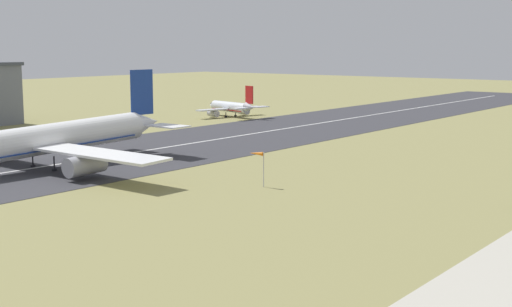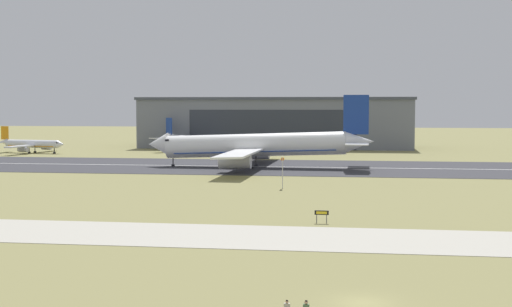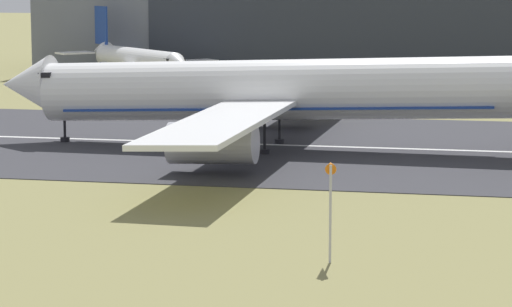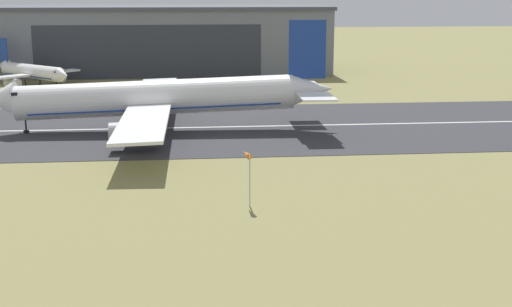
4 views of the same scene
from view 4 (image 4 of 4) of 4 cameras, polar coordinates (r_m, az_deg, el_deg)
name	(u,v)px [view 4 (image 4 of 4)]	position (r m, az deg, el deg)	size (l,w,h in m)	color
ground_plane	(426,252)	(60.54, 13.48, -7.68)	(697.12, 697.12, 0.00)	olive
runway_strip	(309,125)	(112.74, 4.30, 2.25)	(457.12, 41.87, 0.06)	#333338
runway_centreline	(309,125)	(112.74, 4.30, 2.27)	(411.41, 0.70, 0.01)	silver
hangar_building	(151,39)	(188.13, -8.40, 9.05)	(90.70, 31.53, 16.83)	slate
airplane_landing	(159,99)	(108.18, -7.79, 4.38)	(52.33, 58.17, 16.56)	white
airplane_parked_west	(31,72)	(165.68, -17.53, 6.23)	(23.66, 23.31, 10.19)	white
windsock_pole	(247,157)	(70.68, -0.73, -0.28)	(0.94, 2.56, 5.34)	#B7B7BC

